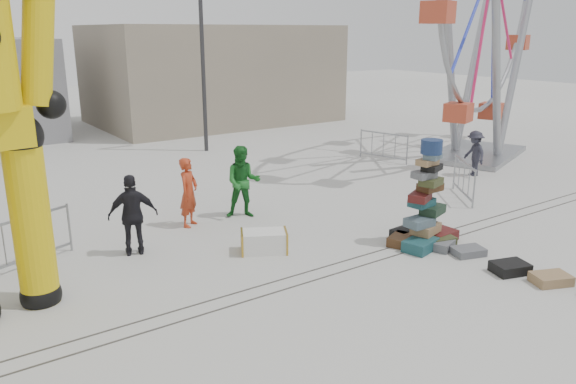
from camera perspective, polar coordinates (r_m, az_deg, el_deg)
ground at (r=11.32m, az=8.29°, el=-8.82°), size 90.00×90.00×0.00m
track_line_near at (r=11.72m, az=6.28°, el=-7.83°), size 40.00×0.04×0.01m
track_line_far at (r=11.99m, az=5.02°, el=-7.21°), size 40.00×0.04×0.01m
building_right at (r=30.92m, az=-7.69°, el=11.80°), size 12.00×8.00×5.00m
lamp_post_right at (r=22.83m, az=-8.53°, el=15.28°), size 1.41×0.25×8.00m
suitcase_tower at (r=13.19m, az=13.72°, el=-2.29°), size 1.76×1.55×2.43m
steamer_trunk at (r=12.48m, az=-2.45°, el=-5.05°), size 1.17×1.00×0.47m
row_case_0 at (r=13.29m, az=14.88°, el=-4.84°), size 0.88×0.67×0.22m
row_case_1 at (r=12.96m, az=17.84°, el=-5.76°), size 0.79×0.64×0.17m
row_case_2 at (r=12.32m, az=21.63°, el=-7.17°), size 0.83×0.70×0.22m
row_case_3 at (r=12.13m, az=25.15°, el=-7.99°), size 0.85×0.72×0.20m
barricade_dummy_c at (r=12.82m, az=-24.94°, el=-4.53°), size 1.89×0.84×1.10m
barricade_wheel_front at (r=17.12m, az=17.42°, el=1.19°), size 1.25×1.68×1.10m
barricade_wheel_back at (r=21.40m, az=9.66°, el=4.58°), size 0.61×1.96×1.10m
pedestrian_red at (r=14.13m, az=-10.06°, el=-0.03°), size 0.76×0.72×1.74m
pedestrian_green at (r=14.62m, az=-4.59°, el=1.03°), size 1.16×1.08×1.90m
pedestrian_black at (r=12.58m, az=-15.47°, el=-2.27°), size 1.14×0.73×1.80m
pedestrian_grey at (r=19.90m, az=18.42°, el=3.74°), size 0.85×1.12×1.53m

